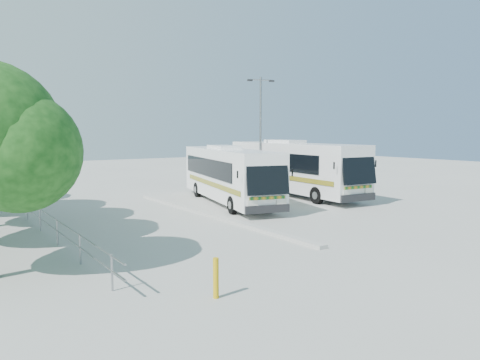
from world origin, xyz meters
TOP-DOWN VIEW (x-y plane):
  - ground at (0.00, 0.00)m, footprint 100.00×100.00m
  - kerb_divider at (-2.30, 2.00)m, footprint 0.40×16.00m
  - railing at (-10.00, 4.00)m, footprint 0.06×22.00m
  - coach_main at (0.84, 5.09)m, footprint 4.94×11.63m
  - coach_adjacent at (6.30, 5.69)m, footprint 3.48×12.50m
  - lamppost at (5.13, 7.77)m, footprint 1.89×0.67m
  - bollard at (-8.01, -8.00)m, footprint 0.17×0.17m

SIDE VIEW (x-z plane):
  - ground at x=0.00m, z-range 0.00..0.00m
  - kerb_divider at x=-2.30m, z-range 0.00..0.15m
  - bollard at x=-8.01m, z-range 0.00..1.04m
  - railing at x=-10.00m, z-range 0.24..1.24m
  - coach_main at x=0.84m, z-range 0.15..3.32m
  - coach_adjacent at x=6.30m, z-range 0.16..3.59m
  - lamppost at x=5.13m, z-range 0.41..8.24m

